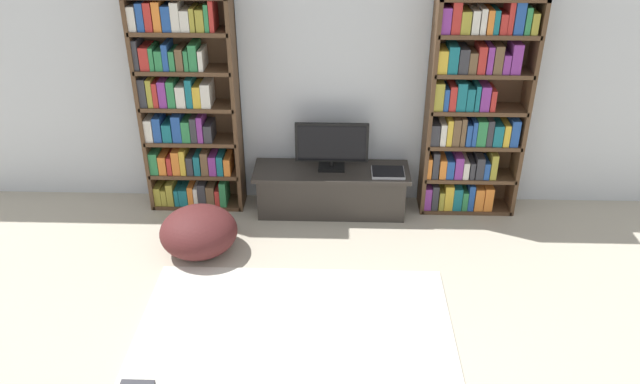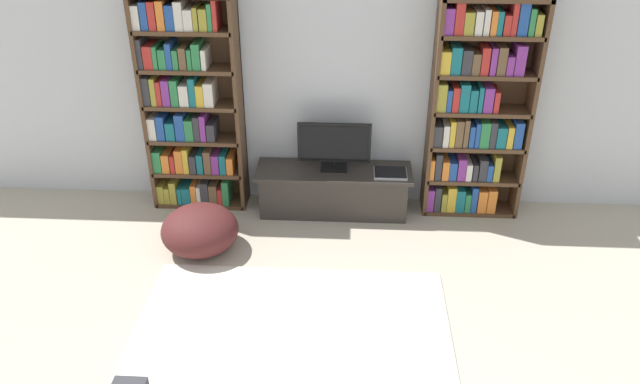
% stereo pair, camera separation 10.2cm
% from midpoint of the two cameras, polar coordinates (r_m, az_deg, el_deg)
% --- Properties ---
extents(wall_back, '(8.80, 0.06, 2.60)m').
position_cam_midpoint_polar(wall_back, '(5.67, -0.49, 11.24)').
color(wall_back, silver).
rests_on(wall_back, ground_plane).
extents(bookshelf_left, '(0.88, 0.30, 2.00)m').
position_cam_midpoint_polar(bookshelf_left, '(5.77, -12.66, 7.56)').
color(bookshelf_left, '#513823').
rests_on(bookshelf_left, ground_plane).
extents(bookshelf_right, '(0.88, 0.30, 2.00)m').
position_cam_midpoint_polar(bookshelf_right, '(5.71, 13.29, 7.38)').
color(bookshelf_right, '#513823').
rests_on(bookshelf_right, ground_plane).
extents(tv_stand, '(1.44, 0.45, 0.43)m').
position_cam_midpoint_polar(tv_stand, '(5.84, 0.54, 0.19)').
color(tv_stand, '#332D28').
rests_on(tv_stand, ground_plane).
extents(television, '(0.66, 0.16, 0.45)m').
position_cam_midpoint_polar(television, '(5.65, 0.57, 4.29)').
color(television, black).
rests_on(television, tv_stand).
extents(laptop, '(0.30, 0.24, 0.03)m').
position_cam_midpoint_polar(laptop, '(5.69, 5.72, 1.79)').
color(laptop, '#B7B7BC').
rests_on(laptop, tv_stand).
extents(area_rug, '(2.27, 1.64, 0.02)m').
position_cam_midpoint_polar(area_rug, '(4.52, -3.05, -13.32)').
color(area_rug, beige).
rests_on(area_rug, ground_plane).
extents(beanbag_ottoman, '(0.65, 0.65, 0.40)m').
position_cam_midpoint_polar(beanbag_ottoman, '(5.37, -11.56, -3.57)').
color(beanbag_ottoman, '#4C1E1E').
rests_on(beanbag_ottoman, ground_plane).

